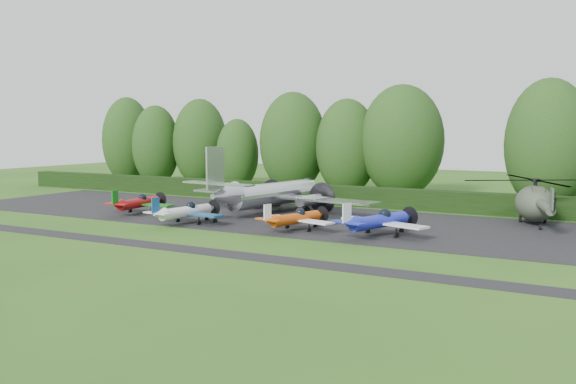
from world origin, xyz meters
The scene contains 18 objects.
ground centered at (0.00, 0.00, 0.00)m, with size 160.00×160.00×0.00m, color #245618.
apron centered at (0.00, 10.00, 0.00)m, with size 70.00×18.00×0.01m, color black.
taxiway_verge centered at (0.00, -6.00, 0.00)m, with size 70.00×2.00×0.00m, color black.
hedgerow centered at (0.00, 21.00, 0.00)m, with size 90.00×1.60×2.00m, color black.
transport_plane centered at (-3.19, 11.98, 1.86)m, with size 20.83×15.97×6.68m.
light_plane_red centered at (-13.79, 5.60, 1.06)m, with size 6.61×6.95×2.54m.
light_plane_white centered at (-6.00, 2.68, 1.07)m, with size 6.70×7.04×2.57m.
light_plane_orange centered at (3.61, 4.10, 1.01)m, with size 6.29×6.61×2.42m.
light_plane_blue centered at (10.20, 4.89, 1.17)m, with size 7.33×7.70×2.82m.
helicopter centered at (19.33, 16.60, 2.05)m, with size 11.83×13.85×3.81m.
tree_1 centered at (-37.33, 29.51, 6.11)m, with size 7.06×7.06×12.25m.
tree_2 centered at (18.96, 26.76, 6.37)m, with size 8.17×8.17×12.76m.
tree_3 centered at (-3.68, 30.32, 5.68)m, with size 7.37×7.37×11.39m.
tree_5 centered at (-25.72, 31.07, 5.91)m, with size 7.38×7.38×11.83m.
tree_6 centered at (-18.74, 29.68, 4.53)m, with size 5.47×5.47×9.09m.
tree_8 centered at (2.72, 31.33, 6.45)m, with size 9.59×9.59×12.91m.
tree_9 centered at (-10.73, 29.94, 6.16)m, with size 8.23×8.23×12.34m.
tree_10 centered at (-31.66, 28.97, 5.48)m, with size 6.47×6.47×10.99m.
Camera 1 is at (27.02, -39.33, 8.13)m, focal length 40.00 mm.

